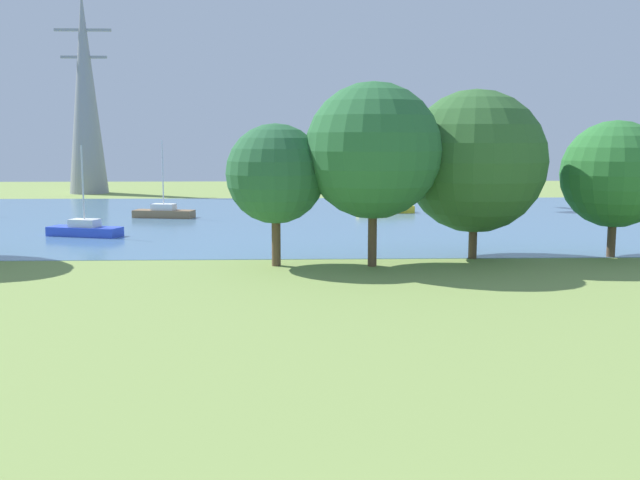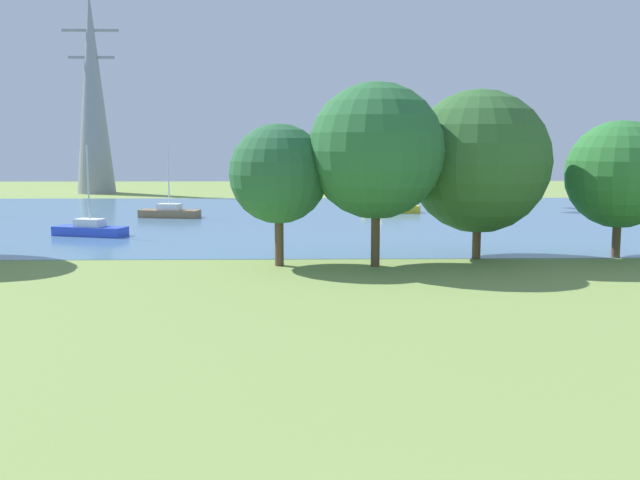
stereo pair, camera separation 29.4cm
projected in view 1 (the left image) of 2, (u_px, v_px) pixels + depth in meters
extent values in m
plane|color=#7F994C|center=(328.00, 291.00, 30.29)|extent=(160.00, 160.00, 0.00)
cube|color=teal|center=(313.00, 218.00, 58.01)|extent=(140.00, 40.00, 0.02)
cube|color=brown|center=(164.00, 214.00, 58.45)|extent=(5.00, 2.41, 0.60)
cube|color=white|center=(164.00, 207.00, 58.38)|extent=(1.98, 1.43, 0.50)
cylinder|color=silver|center=(163.00, 175.00, 58.03)|extent=(0.10, 0.10, 5.54)
cube|color=yellow|center=(385.00, 209.00, 62.31)|extent=(4.92, 1.96, 0.60)
cube|color=white|center=(385.00, 203.00, 62.23)|extent=(1.90, 1.27, 0.50)
cylinder|color=silver|center=(386.00, 171.00, 61.87)|extent=(0.10, 0.10, 5.90)
cube|color=blue|center=(85.00, 231.00, 47.25)|extent=(5.03, 2.82, 0.60)
cube|color=white|center=(84.00, 223.00, 47.18)|extent=(2.04, 1.57, 0.50)
cylinder|color=silver|center=(83.00, 186.00, 46.85)|extent=(0.10, 0.10, 5.24)
cylinder|color=brown|center=(276.00, 237.00, 36.10)|extent=(0.44, 0.44, 2.84)
sphere|color=#286038|center=(276.00, 174.00, 35.68)|extent=(4.88, 4.88, 4.88)
cylinder|color=brown|center=(372.00, 232.00, 35.95)|extent=(0.44, 0.44, 3.35)
sphere|color=#2A6737|center=(373.00, 151.00, 35.41)|extent=(6.63, 6.63, 6.63)
cylinder|color=brown|center=(473.00, 235.00, 38.38)|extent=(0.44, 0.44, 2.50)
sphere|color=#32632F|center=(475.00, 161.00, 37.85)|extent=(7.39, 7.39, 7.39)
cylinder|color=brown|center=(612.00, 234.00, 38.82)|extent=(0.44, 0.44, 2.44)
sphere|color=#2E7433|center=(615.00, 174.00, 38.39)|extent=(5.62, 5.62, 5.62)
cone|color=gray|center=(85.00, 92.00, 83.72)|extent=(4.40, 4.40, 23.12)
cube|color=gray|center=(83.00, 30.00, 82.77)|extent=(6.40, 0.30, 0.30)
cube|color=gray|center=(84.00, 57.00, 83.18)|extent=(5.20, 0.30, 0.30)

